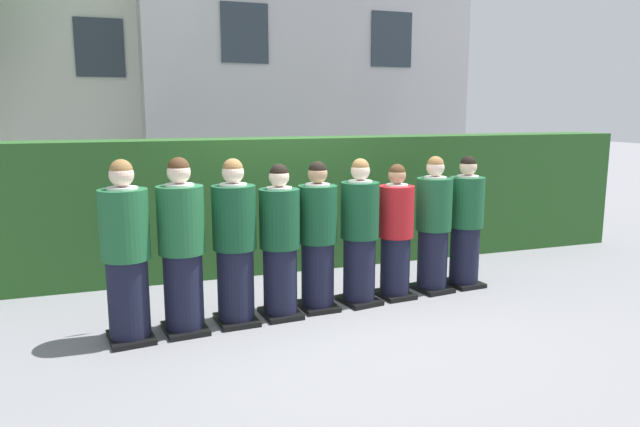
{
  "coord_description": "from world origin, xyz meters",
  "views": [
    {
      "loc": [
        -2.06,
        -5.75,
        2.13
      ],
      "look_at": [
        0.0,
        0.0,
        1.05
      ],
      "focal_mm": 33.06,
      "sensor_mm": 36.0,
      "label": 1
    }
  ],
  "objects": [
    {
      "name": "student_front_row_1",
      "position": [
        -1.46,
        -0.17,
        0.81
      ],
      "size": [
        0.44,
        0.55,
        1.7
      ],
      "color": "black",
      "rests_on": "ground"
    },
    {
      "name": "school_building_main",
      "position": [
        2.0,
        7.38,
        3.97
      ],
      "size": [
        7.2,
        3.91,
        7.76
      ],
      "color": "silver",
      "rests_on": "ground"
    },
    {
      "name": "student_front_row_7",
      "position": [
        1.48,
        0.18,
        0.76
      ],
      "size": [
        0.43,
        0.5,
        1.6
      ],
      "color": "black",
      "rests_on": "ground"
    },
    {
      "name": "student_front_row_3",
      "position": [
        -0.46,
        -0.06,
        0.76
      ],
      "size": [
        0.41,
        0.48,
        1.6
      ],
      "color": "black",
      "rests_on": "ground"
    },
    {
      "name": "student_front_row_0",
      "position": [
        -1.96,
        -0.23,
        0.81
      ],
      "size": [
        0.45,
        0.56,
        1.7
      ],
      "color": "black",
      "rests_on": "ground"
    },
    {
      "name": "student_front_row_8",
      "position": [
        1.96,
        0.23,
        0.76
      ],
      "size": [
        0.41,
        0.52,
        1.59
      ],
      "color": "black",
      "rests_on": "ground"
    },
    {
      "name": "student_front_row_2",
      "position": [
        -0.93,
        -0.1,
        0.79
      ],
      "size": [
        0.43,
        0.53,
        1.66
      ],
      "color": "black",
      "rests_on": "ground"
    },
    {
      "name": "student_front_row_5",
      "position": [
        0.48,
        0.06,
        0.77
      ],
      "size": [
        0.45,
        0.52,
        1.61
      ],
      "color": "black",
      "rests_on": "ground"
    },
    {
      "name": "school_building_annex",
      "position": [
        -3.34,
        8.29,
        3.57
      ],
      "size": [
        5.8,
        3.47,
        6.97
      ],
      "color": "silver",
      "rests_on": "ground"
    },
    {
      "name": "student_front_row_4",
      "position": [
        -0.02,
        0.03,
        0.76
      ],
      "size": [
        0.42,
        0.51,
        1.6
      ],
      "color": "black",
      "rests_on": "ground"
    },
    {
      "name": "ground_plane",
      "position": [
        0.0,
        0.0,
        0.0
      ],
      "size": [
        60.0,
        60.0,
        0.0
      ],
      "primitive_type": "plane",
      "color": "slate"
    },
    {
      "name": "hedge",
      "position": [
        0.0,
        1.84,
        0.88
      ],
      "size": [
        10.8,
        0.7,
        1.76
      ],
      "color": "#285623",
      "rests_on": "ground"
    },
    {
      "name": "student_in_red_blazer",
      "position": [
        0.96,
        0.12,
        0.73
      ],
      "size": [
        0.4,
        0.47,
        1.53
      ],
      "color": "black",
      "rests_on": "ground"
    }
  ]
}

